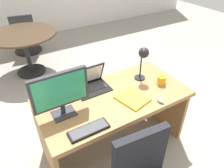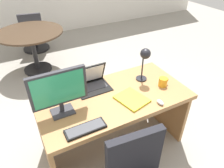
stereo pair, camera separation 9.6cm
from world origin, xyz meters
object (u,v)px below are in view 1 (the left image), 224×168
desk_lamp (143,57)px  book (132,98)px  laptop (90,81)px  meeting_table (25,44)px  coffee_mug (162,80)px  meeting_chair_near (25,38)px  monitor (60,92)px  desk (112,109)px  mouse (161,101)px  keyboard (89,130)px

desk_lamp → book: size_ratio=1.13×
laptop → meeting_table: size_ratio=0.32×
coffee_mug → meeting_chair_near: meeting_chair_near is taller
monitor → meeting_chair_near: size_ratio=0.58×
desk → meeting_table: (-0.43, 2.16, 0.03)m
monitor → desk_lamp: (0.94, 0.09, 0.03)m
desk → monitor: 0.69m
desk → coffee_mug: 0.61m
mouse → coffee_mug: 0.31m
desk → meeting_chair_near: (-0.29, 3.03, -0.21)m
desk → keyboard: 0.57m
desk → laptop: 0.38m
desk → desk_lamp: desk_lamp is taller
coffee_mug → mouse: bearing=-133.2°
keyboard → mouse: bearing=-1.9°
laptop → monitor: bearing=-146.4°
desk → mouse: (0.33, -0.36, 0.22)m
laptop → meeting_table: laptop is taller
coffee_mug → book: bearing=-173.2°
desk → mouse: size_ratio=18.15×
monitor → meeting_table: bearing=87.7°
desk → keyboard: bearing=-141.7°
desk_lamp → meeting_chair_near: 3.14m
keyboard → mouse: size_ratio=4.11×
mouse → keyboard: bearing=178.1°
desk_lamp → coffee_mug: (0.13, -0.19, -0.23)m
desk_lamp → desk: bearing=-172.2°
desk → meeting_table: bearing=101.4°
coffee_mug → meeting_chair_near: bearing=104.7°
book → mouse: bearing=-40.7°
keyboard → meeting_chair_near: 3.39m
coffee_mug → meeting_chair_near: (-0.83, 3.16, -0.46)m
keyboard → coffee_mug: (0.96, 0.20, 0.04)m
keyboard → book: (0.54, 0.15, -0.00)m
desk_lamp → book: desk_lamp is taller
keyboard → meeting_table: size_ratio=0.31×
desk → keyboard: keyboard is taller
mouse → monitor: bearing=159.5°
mouse → desk_lamp: bearing=78.6°
book → coffee_mug: 0.42m
monitor → book: size_ratio=1.43×
book → coffee_mug: (0.42, 0.05, 0.04)m
laptop → coffee_mug: laptop is taller
monitor → desk_lamp: monitor is taller
keyboard → meeting_table: 2.49m
meeting_table → meeting_chair_near: meeting_chair_near is taller
desk_lamp → monitor: bearing=-174.3°
laptop → mouse: size_ratio=4.21×
laptop → meeting_table: (-0.30, 1.94, -0.25)m
laptop → coffee_mug: 0.76m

